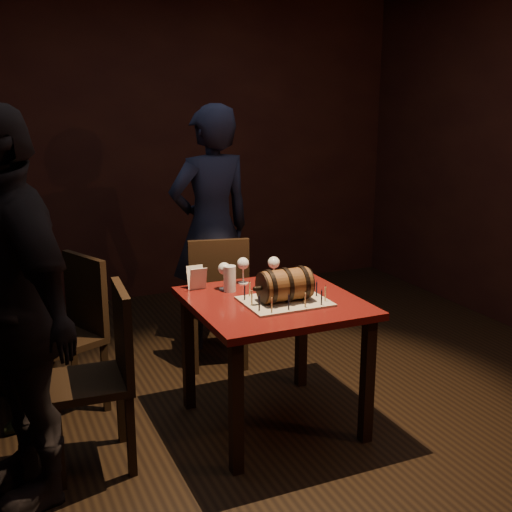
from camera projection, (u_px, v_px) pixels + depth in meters
name	position (u px, v px, depth m)	size (l,w,h in m)	color
room_shell	(254.00, 179.00, 3.49)	(5.04, 5.04, 2.80)	black
pub_table	(273.00, 318.00, 3.56)	(0.90, 0.90, 0.75)	#4A0C0C
cake_board	(285.00, 301.00, 3.48)	(0.45, 0.35, 0.01)	#B0A38E
barrel_cake	(285.00, 285.00, 3.45)	(0.33, 0.19, 0.19)	brown
birthday_candles	(285.00, 293.00, 3.47)	(0.40, 0.30, 0.09)	#E1C586
wine_glass_left	(224.00, 270.00, 3.68)	(0.07, 0.07, 0.16)	silver
wine_glass_mid	(243.00, 265.00, 3.79)	(0.07, 0.07, 0.16)	silver
wine_glass_right	(274.00, 264.00, 3.81)	(0.07, 0.07, 0.16)	silver
pint_of_ale	(230.00, 279.00, 3.66)	(0.07, 0.07, 0.15)	silver
menu_card	(197.00, 278.00, 3.70)	(0.10, 0.05, 0.13)	white
chair_back	(217.00, 295.00, 4.35)	(0.48, 0.48, 0.93)	black
chair_left_rear	(73.00, 325.00, 3.78)	(0.53, 0.53, 0.93)	black
chair_left_front	(104.00, 367.00, 3.20)	(0.43, 0.43, 0.93)	black
person_back	(211.00, 229.00, 4.67)	(0.65, 0.43, 1.79)	#181C31
person_left_front	(12.00, 312.00, 2.84)	(1.07, 0.45, 1.82)	black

